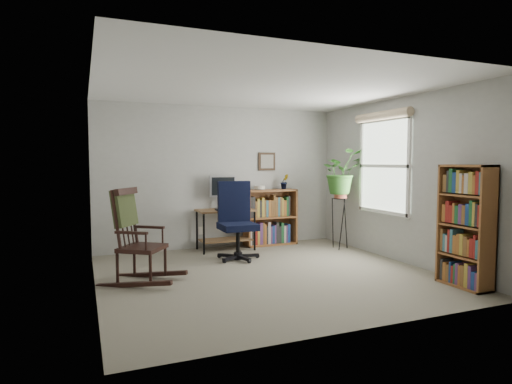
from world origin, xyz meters
name	(u,v)px	position (x,y,z in m)	size (l,w,h in m)	color
floor	(268,274)	(0.00, 0.00, 0.00)	(4.20, 4.00, 0.00)	gray
ceiling	(268,88)	(0.00, 0.00, 2.40)	(4.20, 4.00, 0.00)	silver
wall_back	(221,177)	(0.00, 2.00, 1.20)	(4.20, 0.00, 2.40)	#AEAFAA
wall_front	(362,193)	(0.00, -2.00, 1.20)	(4.20, 0.00, 2.40)	#AEAFAA
wall_left	(93,186)	(-2.10, 0.00, 1.20)	(0.00, 4.00, 2.40)	#AEAFAA
wall_right	(399,180)	(2.10, 0.00, 1.20)	(0.00, 4.00, 2.40)	#AEAFAA
window	(383,166)	(2.06, 0.30, 1.40)	(0.12, 1.20, 1.50)	white
desk	(226,230)	(-0.02, 1.70, 0.34)	(0.94, 0.52, 0.68)	brown
monitor	(223,192)	(-0.02, 1.84, 0.96)	(0.46, 0.16, 0.56)	#B3B3B7
keyboard	(228,209)	(-0.02, 1.58, 0.69)	(0.40, 0.15, 0.03)	black
office_chair	(238,220)	(-0.07, 0.95, 0.60)	(0.65, 0.65, 1.19)	black
rocking_chair	(142,235)	(-1.55, 0.23, 0.58)	(0.60, 1.01, 1.17)	black
low_bookshelf	(270,217)	(0.85, 1.82, 0.49)	(0.93, 0.31, 0.98)	#945B30
tall_bookshelf	(466,226)	(1.92, -1.37, 0.72)	(0.27, 0.63, 1.43)	#945B30
plant_stand	(340,219)	(1.80, 1.06, 0.50)	(0.28, 0.28, 1.00)	black
spider_plant	(341,150)	(1.80, 1.06, 1.66)	(1.69, 1.88, 1.46)	#316B25
potted_plant_small	(285,186)	(1.13, 1.83, 1.03)	(0.13, 0.24, 0.11)	#316B25
framed_picture	(267,161)	(0.85, 1.97, 1.47)	(0.32, 0.04, 0.32)	black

